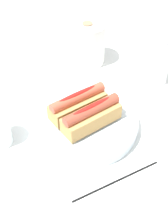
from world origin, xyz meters
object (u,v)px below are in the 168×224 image
serving_bowl (84,122)px  hotdog_back (78,103)px  chopstick_near (117,181)px  napkin_box (149,66)px  hotdog_front (90,116)px  paper_towel_roll (87,43)px

serving_bowl → hotdog_back: 0.05m
serving_bowl → chopstick_near: 0.18m
napkin_box → chopstick_near: size_ratio=0.68×
hotdog_front → chopstick_near: (0.01, -0.15, -0.06)m
napkin_box → chopstick_near: napkin_box is taller
napkin_box → chopstick_near: bearing=-138.2°
paper_towel_roll → chopstick_near: size_ratio=0.61×
paper_towel_roll → napkin_box: (0.12, -0.18, 0.01)m
hotdog_front → napkin_box: size_ratio=1.05×
hotdog_front → chopstick_near: bearing=-85.5°
hotdog_front → napkin_box: bearing=31.8°
hotdog_back → paper_towel_roll: bearing=67.7°
serving_bowl → hotdog_front: bearing=-73.0°
hotdog_back → paper_towel_roll: (0.11, 0.26, 0.00)m
hotdog_front → hotdog_back: bearing=107.0°
paper_towel_roll → napkin_box: napkin_box is taller
chopstick_near → hotdog_back: bearing=86.4°
hotdog_front → napkin_box: napkin_box is taller
paper_towel_roll → napkin_box: 0.22m
hotdog_back → paper_towel_roll: 0.28m
chopstick_near → napkin_box: bearing=43.3°
hotdog_back → chopstick_near: hotdog_back is taller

